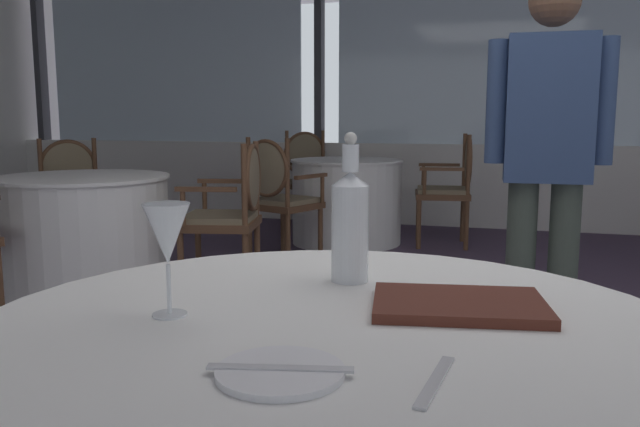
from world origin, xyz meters
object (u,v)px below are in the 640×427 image
(water_bottle, at_px, (350,223))
(dining_chair_2_2, at_px, (453,181))
(dining_chair_1_0, at_px, (71,190))
(dining_chair_1_2, at_px, (233,205))
(menu_book, at_px, (459,304))
(dining_chair_2_0, at_px, (309,172))
(diner_person_0, at_px, (547,149))
(wine_glass, at_px, (167,236))
(side_plate, at_px, (280,372))
(dining_chair_2_1, at_px, (277,190))

(water_bottle, relative_size, dining_chair_2_2, 0.34)
(dining_chair_1_0, height_order, dining_chair_1_2, dining_chair_1_2)
(menu_book, height_order, dining_chair_2_0, dining_chair_2_0)
(diner_person_0, bearing_deg, menu_book, -9.65)
(dining_chair_2_2, height_order, diner_person_0, diner_person_0)
(wine_glass, relative_size, menu_book, 0.65)
(dining_chair_1_0, distance_m, diner_person_0, 3.65)
(wine_glass, xyz_separation_m, dining_chair_2_2, (0.15, 4.64, -0.32))
(dining_chair_1_2, bearing_deg, dining_chair_1_0, -30.04)
(menu_book, relative_size, diner_person_0, 0.19)
(menu_book, height_order, dining_chair_2_2, dining_chair_2_2)
(water_bottle, bearing_deg, menu_book, -31.63)
(side_plate, distance_m, dining_chair_1_0, 4.49)
(menu_book, xyz_separation_m, dining_chair_2_2, (-0.36, 4.46, -0.19))
(dining_chair_1_2, bearing_deg, dining_chair_2_1, -97.92)
(wine_glass, xyz_separation_m, dining_chair_2_1, (-1.12, 3.64, -0.34))
(dining_chair_2_0, bearing_deg, dining_chair_1_0, -70.66)
(diner_person_0, bearing_deg, wine_glass, -22.96)
(dining_chair_2_2, bearing_deg, diner_person_0, 94.28)
(dining_chair_2_1, bearing_deg, dining_chair_2_2, -29.97)
(water_bottle, bearing_deg, wine_glass, -127.24)
(menu_book, bearing_deg, dining_chair_2_2, 85.41)
(side_plate, height_order, dining_chair_1_2, dining_chair_1_2)
(side_plate, distance_m, dining_chair_2_2, 4.85)
(dining_chair_1_0, xyz_separation_m, dining_chair_2_1, (1.54, 0.46, 0.00))
(dining_chair_1_2, bearing_deg, menu_book, 110.61)
(dining_chair_1_2, relative_size, diner_person_0, 0.56)
(side_plate, bearing_deg, menu_book, 60.60)
(water_bottle, relative_size, dining_chair_1_2, 0.34)
(water_bottle, xyz_separation_m, dining_chair_2_2, (-0.11, 4.30, -0.31))
(side_plate, distance_m, diner_person_0, 2.20)
(water_bottle, xyz_separation_m, menu_book, (0.25, -0.15, -0.12))
(dining_chair_2_1, xyz_separation_m, dining_chair_2_2, (1.26, 1.00, 0.01))
(water_bottle, distance_m, diner_person_0, 1.67)
(dining_chair_1_0, height_order, dining_chair_2_2, dining_chair_2_2)
(wine_glass, distance_m, dining_chair_2_0, 5.42)
(side_plate, bearing_deg, dining_chair_1_2, 115.13)
(water_bottle, height_order, menu_book, water_bottle)
(diner_person_0, bearing_deg, dining_chair_2_0, -149.11)
(diner_person_0, bearing_deg, side_plate, -13.93)
(water_bottle, relative_size, dining_chair_2_0, 0.33)
(dining_chair_1_0, height_order, dining_chair_2_1, dining_chair_2_1)
(side_plate, relative_size, water_bottle, 0.56)
(menu_book, bearing_deg, dining_chair_1_0, 127.34)
(wine_glass, xyz_separation_m, menu_book, (0.51, 0.19, -0.14))
(wine_glass, distance_m, dining_chair_2_2, 4.66)
(dining_chair_2_2, bearing_deg, water_bottle, 83.11)
(dining_chair_2_0, bearing_deg, diner_person_0, -5.83)
(wine_glass, bearing_deg, dining_chair_2_1, 107.04)
(dining_chair_2_2, bearing_deg, dining_chair_1_0, 19.17)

